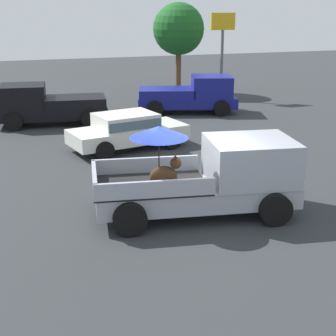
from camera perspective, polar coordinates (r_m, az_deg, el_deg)
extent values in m
plane|color=#2D3033|center=(12.76, 3.13, -5.25)|extent=(80.00, 80.00, 0.00)
cylinder|color=black|center=(13.94, 9.32, -1.63)|extent=(0.83, 0.40, 0.80)
cylinder|color=black|center=(12.23, 12.22, -4.69)|extent=(0.83, 0.40, 0.80)
cylinder|color=black|center=(13.27, -5.17, -2.49)|extent=(0.83, 0.40, 0.80)
cylinder|color=black|center=(11.46, -4.39, -5.91)|extent=(0.83, 0.40, 0.80)
cube|color=#9EA3AD|center=(12.54, 3.17, -2.86)|extent=(5.22, 2.56, 0.50)
cube|color=#9EA3AD|center=(12.65, 9.44, 0.89)|extent=(2.37, 2.17, 1.08)
cube|color=#4C606B|center=(12.95, 13.68, 1.94)|extent=(0.33, 1.71, 0.64)
cube|color=black|center=(12.25, -2.07, -1.96)|extent=(3.05, 2.26, 0.06)
cube|color=#9EA3AD|center=(13.04, -2.61, 0.36)|extent=(2.78, 0.54, 0.40)
cube|color=#9EA3AD|center=(11.32, -1.47, -2.45)|extent=(2.78, 0.54, 0.40)
cube|color=#9EA3AD|center=(12.09, -8.44, -1.28)|extent=(0.39, 1.83, 0.40)
ellipsoid|color=#472D19|center=(11.97, -0.52, -0.96)|extent=(0.72, 0.42, 0.52)
sphere|color=#472D19|center=(11.92, 0.90, 0.57)|extent=(0.32, 0.32, 0.28)
cone|color=#472D19|center=(11.96, 0.83, 1.32)|extent=(0.10, 0.10, 0.12)
cone|color=#472D19|center=(11.80, 0.97, 1.10)|extent=(0.10, 0.10, 0.12)
cylinder|color=black|center=(11.84, -1.04, 0.71)|extent=(0.03, 0.03, 1.27)
cone|color=#1E33B7|center=(11.64, -1.06, 4.16)|extent=(1.61, 1.61, 0.28)
cylinder|color=black|center=(22.02, -17.34, 5.06)|extent=(0.79, 0.35, 0.76)
cylinder|color=black|center=(23.87, -16.93, 6.06)|extent=(0.79, 0.35, 0.76)
cylinder|color=black|center=(21.91, -8.97, 5.60)|extent=(0.79, 0.35, 0.76)
cylinder|color=black|center=(23.77, -9.20, 6.57)|extent=(0.79, 0.35, 0.76)
cube|color=black|center=(22.80, -13.15, 6.27)|extent=(4.99, 2.38, 0.50)
cube|color=black|center=(22.74, -16.33, 7.91)|extent=(2.11, 2.02, 1.00)
cube|color=black|center=(22.70, -10.69, 7.54)|extent=(2.90, 2.12, 0.40)
cylinder|color=black|center=(25.88, 5.64, 7.65)|extent=(0.80, 0.47, 0.76)
cylinder|color=black|center=(24.03, 6.20, 6.82)|extent=(0.80, 0.47, 0.76)
cylinder|color=black|center=(25.67, -1.53, 7.65)|extent=(0.80, 0.47, 0.76)
cylinder|color=black|center=(23.80, -1.51, 6.81)|extent=(0.80, 0.47, 0.76)
cube|color=navy|center=(24.76, 2.22, 7.65)|extent=(5.12, 3.11, 0.50)
cube|color=navy|center=(24.75, 5.05, 9.35)|extent=(2.34, 2.27, 1.00)
cube|color=navy|center=(24.63, -0.12, 8.67)|extent=(3.10, 2.50, 0.40)
cylinder|color=black|center=(19.81, -2.17, 4.33)|extent=(0.69, 0.36, 0.66)
cylinder|color=black|center=(18.33, 0.47, 3.20)|extent=(0.69, 0.36, 0.66)
cylinder|color=black|center=(18.71, -9.46, 3.26)|extent=(0.69, 0.36, 0.66)
cylinder|color=black|center=(17.14, -7.28, 1.98)|extent=(0.69, 0.36, 0.66)
cube|color=silver|center=(18.40, -4.56, 3.91)|extent=(4.58, 2.63, 0.52)
cube|color=silver|center=(18.24, -4.88, 5.39)|extent=(2.39, 2.01, 0.56)
cube|color=#4C606B|center=(18.24, -4.88, 5.39)|extent=(2.35, 2.08, 0.32)
cylinder|color=#59595B|center=(28.29, 6.17, 11.63)|extent=(0.16, 0.16, 3.79)
cube|color=gold|center=(28.13, 6.33, 16.39)|extent=(1.40, 0.12, 0.90)
cylinder|color=brown|center=(30.43, 1.20, 11.15)|extent=(0.32, 0.32, 2.70)
sphere|color=#19561E|center=(30.23, 1.23, 15.69)|extent=(3.02, 3.02, 3.02)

